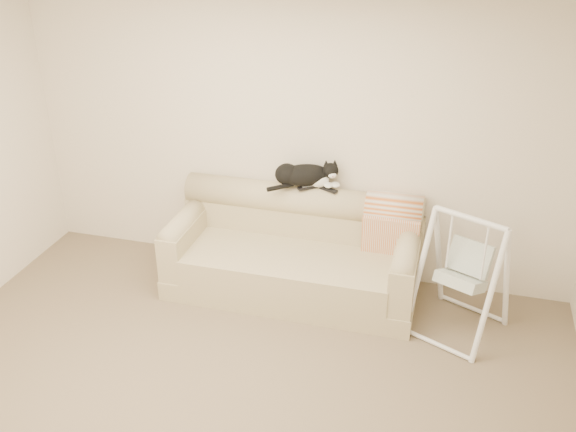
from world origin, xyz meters
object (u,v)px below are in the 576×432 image
object	(u,v)px
remote_a	(308,187)
remote_b	(329,189)
baby_swing	(463,274)
sofa	(294,253)
tuxedo_cat	(305,175)

from	to	relation	value
remote_a	remote_b	bearing A→B (deg)	2.07
remote_b	baby_swing	distance (m)	1.35
remote_a	remote_b	distance (m)	0.19
baby_swing	sofa	bearing A→B (deg)	170.36
remote_a	baby_swing	distance (m)	1.52
tuxedo_cat	baby_swing	size ratio (longest dim) A/B	0.59
sofa	remote_b	size ratio (longest dim) A/B	12.63
tuxedo_cat	remote_a	bearing A→B (deg)	-24.38
tuxedo_cat	baby_swing	xyz separation A→B (m)	(1.42, -0.48, -0.49)
remote_b	sofa	bearing A→B (deg)	-138.18
sofa	remote_a	size ratio (longest dim) A/B	12.61
sofa	remote_a	distance (m)	0.60
tuxedo_cat	sofa	bearing A→B (deg)	-97.16
remote_b	baby_swing	size ratio (longest dim) A/B	0.17
sofa	remote_b	distance (m)	0.65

